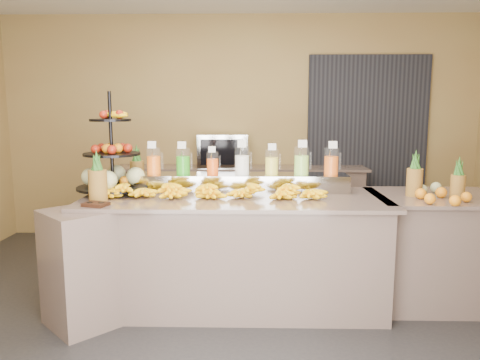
{
  "coord_description": "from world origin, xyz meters",
  "views": [
    {
      "loc": [
        0.13,
        -3.49,
        1.67
      ],
      "look_at": [
        0.04,
        0.3,
        1.07
      ],
      "focal_mm": 35.0,
      "sensor_mm": 36.0,
      "label": 1
    }
  ],
  "objects_px": {
    "pitcher_tray": "(242,182)",
    "right_fruit_pile": "(438,190)",
    "banana_heap": "(210,189)",
    "condiment_caddy": "(96,204)",
    "fruit_stand": "(117,167)",
    "oven_warmer": "(222,150)"
  },
  "relations": [
    {
      "from": "pitcher_tray",
      "to": "fruit_stand",
      "type": "bearing_deg",
      "value": -173.78
    },
    {
      "from": "pitcher_tray",
      "to": "banana_heap",
      "type": "relative_size",
      "value": 0.96
    },
    {
      "from": "pitcher_tray",
      "to": "oven_warmer",
      "type": "bearing_deg",
      "value": 99.4
    },
    {
      "from": "pitcher_tray",
      "to": "right_fruit_pile",
      "type": "height_order",
      "value": "right_fruit_pile"
    },
    {
      "from": "right_fruit_pile",
      "to": "pitcher_tray",
      "type": "bearing_deg",
      "value": 167.55
    },
    {
      "from": "fruit_stand",
      "to": "condiment_caddy",
      "type": "bearing_deg",
      "value": -111.44
    },
    {
      "from": "pitcher_tray",
      "to": "oven_warmer",
      "type": "relative_size",
      "value": 3.05
    },
    {
      "from": "condiment_caddy",
      "to": "right_fruit_pile",
      "type": "xyz_separation_m",
      "value": [
        2.67,
        0.31,
        0.06
      ]
    },
    {
      "from": "pitcher_tray",
      "to": "right_fruit_pile",
      "type": "relative_size",
      "value": 4.24
    },
    {
      "from": "condiment_caddy",
      "to": "right_fruit_pile",
      "type": "height_order",
      "value": "right_fruit_pile"
    },
    {
      "from": "right_fruit_pile",
      "to": "oven_warmer",
      "type": "relative_size",
      "value": 0.72
    },
    {
      "from": "pitcher_tray",
      "to": "banana_heap",
      "type": "bearing_deg",
      "value": -131.44
    },
    {
      "from": "oven_warmer",
      "to": "banana_heap",
      "type": "bearing_deg",
      "value": -94.01
    },
    {
      "from": "condiment_caddy",
      "to": "right_fruit_pile",
      "type": "bearing_deg",
      "value": 6.73
    },
    {
      "from": "banana_heap",
      "to": "condiment_caddy",
      "type": "distance_m",
      "value": 0.91
    },
    {
      "from": "banana_heap",
      "to": "oven_warmer",
      "type": "distance_m",
      "value": 1.97
    },
    {
      "from": "condiment_caddy",
      "to": "oven_warmer",
      "type": "bearing_deg",
      "value": 70.82
    },
    {
      "from": "fruit_stand",
      "to": "condiment_caddy",
      "type": "height_order",
      "value": "fruit_stand"
    },
    {
      "from": "pitcher_tray",
      "to": "right_fruit_pile",
      "type": "xyz_separation_m",
      "value": [
        1.58,
        -0.35,
        -0.0
      ]
    },
    {
      "from": "banana_heap",
      "to": "right_fruit_pile",
      "type": "height_order",
      "value": "right_fruit_pile"
    },
    {
      "from": "fruit_stand",
      "to": "condiment_caddy",
      "type": "distance_m",
      "value": 0.58
    },
    {
      "from": "pitcher_tray",
      "to": "condiment_caddy",
      "type": "xyz_separation_m",
      "value": [
        -1.09,
        -0.66,
        -0.06
      ]
    }
  ]
}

